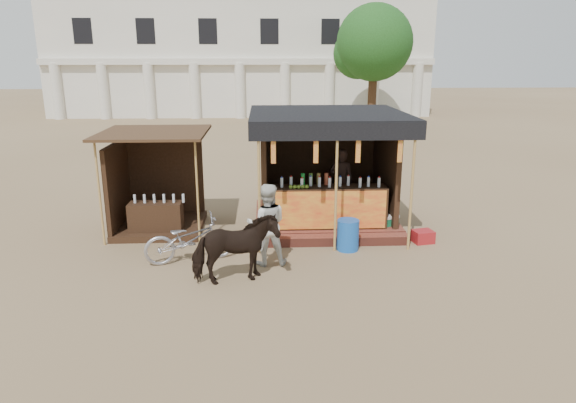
# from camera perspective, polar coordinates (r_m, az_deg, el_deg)

# --- Properties ---
(ground) EXTENTS (120.00, 120.00, 0.00)m
(ground) POSITION_cam_1_polar(r_m,az_deg,el_deg) (9.62, 0.47, -8.93)
(ground) COLOR #846B4C
(ground) RESTS_ON ground
(main_stall) EXTENTS (3.60, 3.61, 2.78)m
(main_stall) POSITION_cam_1_polar(r_m,az_deg,el_deg) (12.54, 4.27, 1.92)
(main_stall) COLOR brown
(main_stall) RESTS_ON ground
(secondary_stall) EXTENTS (2.40, 2.40, 2.38)m
(secondary_stall) POSITION_cam_1_polar(r_m,az_deg,el_deg) (12.66, -14.85, 0.74)
(secondary_stall) COLOR #341F13
(secondary_stall) RESTS_ON ground
(cow) EXTENTS (1.68, 1.09, 1.31)m
(cow) POSITION_cam_1_polar(r_m,az_deg,el_deg) (9.40, -5.88, -5.31)
(cow) COLOR black
(cow) RESTS_ON ground
(motorbike) EXTENTS (1.92, 1.11, 0.95)m
(motorbike) POSITION_cam_1_polar(r_m,az_deg,el_deg) (10.56, -10.88, -4.14)
(motorbike) COLOR #A1A1A9
(motorbike) RESTS_ON ground
(bystander) EXTENTS (0.83, 0.66, 1.66)m
(bystander) POSITION_cam_1_polar(r_m,az_deg,el_deg) (10.15, -2.37, -2.58)
(bystander) COLOR silver
(bystander) RESTS_ON ground
(blue_barrel) EXTENTS (0.63, 0.63, 0.67)m
(blue_barrel) POSITION_cam_1_polar(r_m,az_deg,el_deg) (11.11, 6.66, -3.71)
(blue_barrel) COLOR #1754B1
(blue_barrel) RESTS_ON ground
(red_crate) EXTENTS (0.50, 0.44, 0.28)m
(red_crate) POSITION_cam_1_polar(r_m,az_deg,el_deg) (11.92, 14.76, -3.78)
(red_crate) COLOR maroon
(red_crate) RESTS_ON ground
(cooler) EXTENTS (0.76, 0.66, 0.46)m
(cooler) POSITION_cam_1_polar(r_m,az_deg,el_deg) (12.26, 10.46, -2.49)
(cooler) COLOR #1B7A49
(cooler) RESTS_ON ground
(background_building) EXTENTS (26.00, 7.45, 8.18)m
(background_building) POSITION_cam_1_polar(r_m,az_deg,el_deg) (38.69, -5.21, 15.69)
(background_building) COLOR silver
(background_building) RESTS_ON ground
(tree) EXTENTS (4.50, 4.40, 7.00)m
(tree) POSITION_cam_1_polar(r_m,az_deg,el_deg) (31.51, 9.16, 16.73)
(tree) COLOR #382314
(tree) RESTS_ON ground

